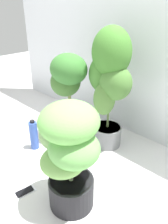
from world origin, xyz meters
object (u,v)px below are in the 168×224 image
(potted_plant_back_center, at_px, (109,78))
(potted_plant_front_right, at_px, (69,150))
(nutrient_bottle, at_px, (34,135))
(potted_plant_back_left, at_px, (68,88))
(cell_phone, at_px, (25,192))

(potted_plant_back_center, relative_size, potted_plant_front_right, 1.45)
(nutrient_bottle, bearing_deg, potted_plant_front_right, -15.94)
(potted_plant_front_right, distance_m, potted_plant_back_left, 0.78)
(potted_plant_back_center, distance_m, potted_plant_back_left, 0.38)
(potted_plant_back_left, relative_size, cell_phone, 5.09)
(potted_plant_front_right, distance_m, nutrient_bottle, 0.74)
(potted_plant_back_center, height_order, cell_phone, potted_plant_back_center)
(potted_plant_front_right, bearing_deg, nutrient_bottle, 164.06)
(potted_plant_back_left, distance_m, cell_phone, 0.88)
(potted_plant_back_left, bearing_deg, cell_phone, -66.40)
(potted_plant_front_right, bearing_deg, potted_plant_back_left, 137.69)
(potted_plant_back_left, bearing_deg, potted_plant_back_center, 22.90)
(potted_plant_front_right, height_order, nutrient_bottle, potted_plant_front_right)
(potted_plant_back_left, xyz_separation_m, nutrient_bottle, (-0.08, -0.34, -0.35))
(potted_plant_back_center, distance_m, nutrient_bottle, 0.79)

